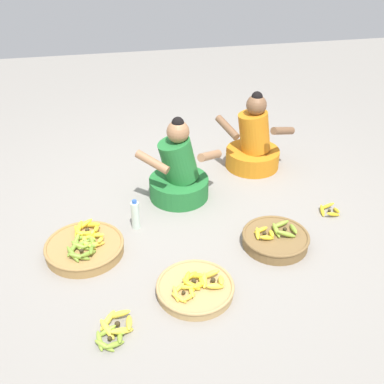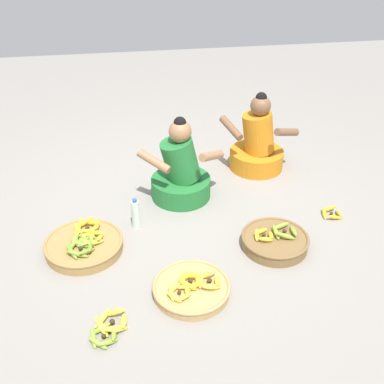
{
  "view_description": "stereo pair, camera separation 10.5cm",
  "coord_description": "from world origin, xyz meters",
  "px_view_note": "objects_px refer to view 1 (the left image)",
  "views": [
    {
      "loc": [
        -0.6,
        -3.13,
        2.24
      ],
      "look_at": [
        0.0,
        -0.2,
        0.35
      ],
      "focal_mm": 43.52,
      "sensor_mm": 36.0,
      "label": 1
    },
    {
      "loc": [
        -0.49,
        -3.15,
        2.24
      ],
      "look_at": [
        0.0,
        -0.2,
        0.35
      ],
      "focal_mm": 43.52,
      "sensor_mm": 36.0,
      "label": 2
    }
  ],
  "objects_px": {
    "vendor_woman_front": "(179,173)",
    "loose_bananas_back_left": "(114,329)",
    "banana_basket_mid_left": "(275,239)",
    "water_bottle": "(135,215)",
    "loose_bananas_near_bicycle": "(330,210)",
    "vendor_woman_behind": "(253,144)",
    "banana_basket_back_right": "(195,288)",
    "banana_basket_mid_right": "(85,247)"
  },
  "relations": [
    {
      "from": "vendor_woman_behind",
      "to": "banana_basket_back_right",
      "type": "distance_m",
      "value": 1.85
    },
    {
      "from": "loose_bananas_near_bicycle",
      "to": "vendor_woman_behind",
      "type": "bearing_deg",
      "value": 113.33
    },
    {
      "from": "loose_bananas_near_bicycle",
      "to": "water_bottle",
      "type": "xyz_separation_m",
      "value": [
        -1.61,
        0.12,
        0.09
      ]
    },
    {
      "from": "vendor_woman_front",
      "to": "water_bottle",
      "type": "distance_m",
      "value": 0.58
    },
    {
      "from": "banana_basket_mid_right",
      "to": "banana_basket_back_right",
      "type": "xyz_separation_m",
      "value": [
        0.72,
        -0.57,
        -0.01
      ]
    },
    {
      "from": "banana_basket_mid_left",
      "to": "loose_bananas_near_bicycle",
      "type": "distance_m",
      "value": 0.67
    },
    {
      "from": "banana_basket_back_right",
      "to": "loose_bananas_near_bicycle",
      "type": "relative_size",
      "value": 3.04
    },
    {
      "from": "vendor_woman_behind",
      "to": "banana_basket_mid_left",
      "type": "bearing_deg",
      "value": -99.53
    },
    {
      "from": "water_bottle",
      "to": "loose_bananas_near_bicycle",
      "type": "bearing_deg",
      "value": -4.29
    },
    {
      "from": "banana_basket_mid_right",
      "to": "loose_bananas_near_bicycle",
      "type": "distance_m",
      "value": 2.02
    },
    {
      "from": "vendor_woman_behind",
      "to": "banana_basket_mid_right",
      "type": "bearing_deg",
      "value": -147.7
    },
    {
      "from": "vendor_woman_front",
      "to": "banana_basket_mid_left",
      "type": "height_order",
      "value": "vendor_woman_front"
    },
    {
      "from": "vendor_woman_front",
      "to": "banana_basket_mid_right",
      "type": "height_order",
      "value": "vendor_woman_front"
    },
    {
      "from": "banana_basket_back_right",
      "to": "water_bottle",
      "type": "distance_m",
      "value": 0.88
    },
    {
      "from": "banana_basket_mid_left",
      "to": "banana_basket_back_right",
      "type": "xyz_separation_m",
      "value": [
        -0.7,
        -0.38,
        -0.01
      ]
    },
    {
      "from": "banana_basket_mid_left",
      "to": "loose_bananas_near_bicycle",
      "type": "height_order",
      "value": "banana_basket_mid_left"
    },
    {
      "from": "banana_basket_mid_left",
      "to": "vendor_woman_front",
      "type": "bearing_deg",
      "value": 126.08
    },
    {
      "from": "vendor_woman_behind",
      "to": "banana_basket_back_right",
      "type": "xyz_separation_m",
      "value": [
        -0.91,
        -1.6,
        -0.2
      ]
    },
    {
      "from": "banana_basket_mid_right",
      "to": "loose_bananas_back_left",
      "type": "distance_m",
      "value": 0.83
    },
    {
      "from": "vendor_woman_behind",
      "to": "banana_basket_mid_right",
      "type": "xyz_separation_m",
      "value": [
        -1.63,
        -1.03,
        -0.19
      ]
    },
    {
      "from": "vendor_woman_front",
      "to": "vendor_woman_behind",
      "type": "height_order",
      "value": "vendor_woman_behind"
    },
    {
      "from": "banana_basket_back_right",
      "to": "vendor_woman_behind",
      "type": "bearing_deg",
      "value": 60.48
    },
    {
      "from": "loose_bananas_near_bicycle",
      "to": "banana_basket_mid_right",
      "type": "bearing_deg",
      "value": -176.65
    },
    {
      "from": "banana_basket_mid_right",
      "to": "loose_bananas_back_left",
      "type": "relative_size",
      "value": 1.83
    },
    {
      "from": "vendor_woman_behind",
      "to": "vendor_woman_front",
      "type": "bearing_deg",
      "value": -153.48
    },
    {
      "from": "vendor_woman_front",
      "to": "loose_bananas_back_left",
      "type": "distance_m",
      "value": 1.59
    },
    {
      "from": "vendor_woman_front",
      "to": "water_bottle",
      "type": "xyz_separation_m",
      "value": [
        -0.42,
        -0.39,
        -0.12
      ]
    },
    {
      "from": "banana_basket_back_right",
      "to": "water_bottle",
      "type": "xyz_separation_m",
      "value": [
        -0.32,
        0.81,
        0.08
      ]
    },
    {
      "from": "loose_bananas_back_left",
      "to": "loose_bananas_near_bicycle",
      "type": "height_order",
      "value": "loose_bananas_back_left"
    },
    {
      "from": "loose_bananas_back_left",
      "to": "banana_basket_mid_left",
      "type": "bearing_deg",
      "value": 26.22
    },
    {
      "from": "vendor_woman_front",
      "to": "banana_basket_back_right",
      "type": "distance_m",
      "value": 1.22
    },
    {
      "from": "banana_basket_mid_right",
      "to": "vendor_woman_behind",
      "type": "bearing_deg",
      "value": 32.3
    },
    {
      "from": "banana_basket_mid_left",
      "to": "banana_basket_mid_right",
      "type": "bearing_deg",
      "value": 172.33
    },
    {
      "from": "banana_basket_mid_left",
      "to": "banana_basket_back_right",
      "type": "bearing_deg",
      "value": -151.43
    },
    {
      "from": "banana_basket_mid_left",
      "to": "loose_bananas_near_bicycle",
      "type": "relative_size",
      "value": 2.95
    },
    {
      "from": "banana_basket_mid_left",
      "to": "loose_bananas_back_left",
      "type": "relative_size",
      "value": 1.59
    },
    {
      "from": "vendor_woman_behind",
      "to": "banana_basket_mid_left",
      "type": "relative_size",
      "value": 1.5
    },
    {
      "from": "banana_basket_mid_left",
      "to": "banana_basket_back_right",
      "type": "distance_m",
      "value": 0.8
    },
    {
      "from": "loose_bananas_back_left",
      "to": "water_bottle",
      "type": "height_order",
      "value": "water_bottle"
    },
    {
      "from": "vendor_woman_behind",
      "to": "banana_basket_mid_left",
      "type": "xyz_separation_m",
      "value": [
        -0.2,
        -1.22,
        -0.19
      ]
    },
    {
      "from": "banana_basket_mid_right",
      "to": "banana_basket_back_right",
      "type": "relative_size",
      "value": 1.11
    },
    {
      "from": "banana_basket_mid_left",
      "to": "water_bottle",
      "type": "xyz_separation_m",
      "value": [
        -1.02,
        0.43,
        0.07
      ]
    }
  ]
}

